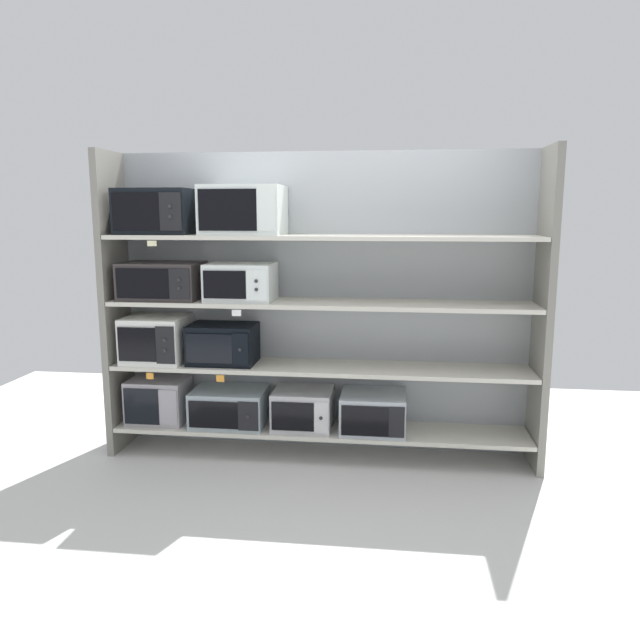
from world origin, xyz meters
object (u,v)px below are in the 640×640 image
object	(u,v)px
microwave_1	(230,407)
microwave_7	(241,282)
microwave_3	(373,412)
microwave_9	(243,210)
microwave_2	(303,408)
microwave_6	(162,281)
microwave_8	(156,212)
microwave_5	(223,344)
microwave_4	(157,339)
microwave_0	(159,400)

from	to	relation	value
microwave_1	microwave_7	size ratio (longest dim) A/B	1.13
microwave_3	microwave_9	xyz separation A→B (m)	(-0.92, -0.00, 1.43)
microwave_1	microwave_3	distance (m)	1.06
microwave_2	microwave_6	distance (m)	1.38
microwave_1	microwave_8	xyz separation A→B (m)	(-0.50, -0.00, 1.42)
microwave_1	microwave_6	size ratio (longest dim) A/B	0.95
microwave_7	microwave_9	world-z (taller)	microwave_9
microwave_6	microwave_7	bearing A→B (deg)	0.02
microwave_1	microwave_5	xyz separation A→B (m)	(-0.04, 0.00, 0.48)
microwave_2	microwave_4	world-z (taller)	microwave_4
microwave_3	microwave_7	distance (m)	1.33
microwave_0	microwave_8	world-z (taller)	microwave_8
microwave_5	microwave_9	world-z (taller)	microwave_9
microwave_0	microwave_4	bearing A→B (deg)	2.05
microwave_8	microwave_6	bearing A→B (deg)	-0.04
microwave_2	microwave_9	world-z (taller)	microwave_9
microwave_2	microwave_1	bearing A→B (deg)	-180.00
microwave_0	microwave_3	size ratio (longest dim) A/B	0.92
microwave_0	microwave_6	size ratio (longest dim) A/B	0.75
microwave_5	microwave_6	size ratio (longest dim) A/B	0.85
microwave_2	microwave_0	bearing A→B (deg)	-179.99
microwave_2	microwave_6	xyz separation A→B (m)	(-1.03, -0.00, 0.92)
microwave_6	microwave_9	world-z (taller)	microwave_9
microwave_1	microwave_9	bearing A→B (deg)	-0.11
microwave_3	microwave_7	size ratio (longest dim) A/B	0.97
microwave_0	microwave_8	distance (m)	1.39
microwave_6	microwave_5	bearing A→B (deg)	0.03
microwave_8	microwave_9	size ratio (longest dim) A/B	0.93
microwave_5	microwave_8	xyz separation A→B (m)	(-0.46, -0.00, 0.95)
microwave_1	microwave_3	world-z (taller)	microwave_3
microwave_2	microwave_7	xyz separation A→B (m)	(-0.44, 0.00, 0.92)
microwave_0	microwave_4	size ratio (longest dim) A/B	0.97
microwave_1	microwave_9	xyz separation A→B (m)	(0.13, -0.00, 1.43)
microwave_2	microwave_9	bearing A→B (deg)	-179.96
microwave_6	microwave_9	distance (m)	0.79
microwave_3	microwave_6	distance (m)	1.79
microwave_0	microwave_7	bearing A→B (deg)	0.02
microwave_6	microwave_8	xyz separation A→B (m)	(-0.02, 0.00, 0.49)
microwave_4	microwave_6	size ratio (longest dim) A/B	0.78
microwave_1	microwave_0	bearing A→B (deg)	-179.98
microwave_6	microwave_7	world-z (taller)	microwave_6
microwave_3	microwave_8	bearing A→B (deg)	-180.00
microwave_1	microwave_7	world-z (taller)	microwave_7
microwave_7	microwave_8	distance (m)	0.78
microwave_0	microwave_1	bearing A→B (deg)	0.02
microwave_5	microwave_7	distance (m)	0.48
microwave_5	microwave_8	distance (m)	1.05
microwave_5	microwave_6	bearing A→B (deg)	-179.97
microwave_4	microwave_5	xyz separation A→B (m)	(0.50, 0.00, -0.02)
microwave_9	microwave_6	bearing A→B (deg)	179.99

